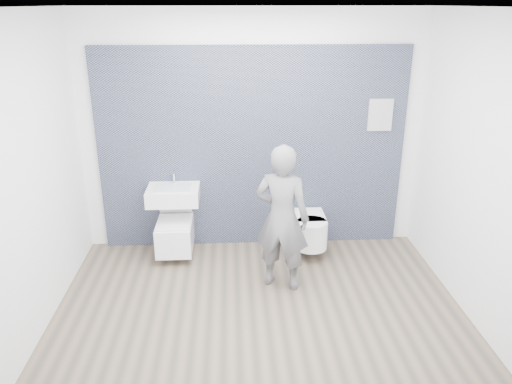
{
  "coord_description": "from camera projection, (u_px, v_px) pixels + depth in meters",
  "views": [
    {
      "loc": [
        -0.25,
        -4.21,
        2.83
      ],
      "look_at": [
        0.0,
        0.6,
        1.0
      ],
      "focal_mm": 35.0,
      "sensor_mm": 36.0,
      "label": 1
    }
  ],
  "objects": [
    {
      "name": "room_shell",
      "position": [
        260.0,
        137.0,
        4.33
      ],
      "size": [
        4.0,
        4.0,
        4.0
      ],
      "color": "white",
      "rests_on": "ground"
    },
    {
      "name": "tile_wall",
      "position": [
        252.0,
        241.0,
        6.32
      ],
      "size": [
        3.6,
        0.06,
        2.4
      ],
      "primitive_type": "cube",
      "color": "black",
      "rests_on": "ground"
    },
    {
      "name": "info_placard",
      "position": [
        369.0,
        240.0,
        6.35
      ],
      "size": [
        0.28,
        0.03,
        0.37
      ],
      "primitive_type": "cube",
      "color": "white",
      "rests_on": "ground"
    },
    {
      "name": "washbasin",
      "position": [
        173.0,
        194.0,
        5.77
      ],
      "size": [
        0.6,
        0.45,
        0.45
      ],
      "color": "white",
      "rests_on": "ground"
    },
    {
      "name": "toilet_rounded",
      "position": [
        310.0,
        230.0,
        5.91
      ],
      "size": [
        0.37,
        0.63,
        0.34
      ],
      "color": "white",
      "rests_on": "ground"
    },
    {
      "name": "visitor",
      "position": [
        282.0,
        218.0,
        5.08
      ],
      "size": [
        0.66,
        0.56,
        1.55
      ],
      "primitive_type": "imported",
      "rotation": [
        0.0,
        0.0,
        2.76
      ],
      "color": "slate",
      "rests_on": "ground"
    },
    {
      "name": "ground",
      "position": [
        259.0,
        308.0,
        4.94
      ],
      "size": [
        4.0,
        4.0,
        0.0
      ],
      "primitive_type": "plane",
      "color": "brown",
      "rests_on": "ground"
    },
    {
      "name": "toilet_square",
      "position": [
        175.0,
        233.0,
        5.87
      ],
      "size": [
        0.41,
        0.59,
        0.73
      ],
      "color": "white",
      "rests_on": "ground"
    }
  ]
}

